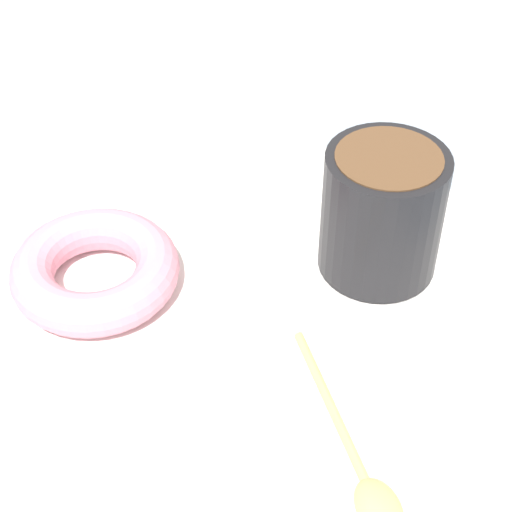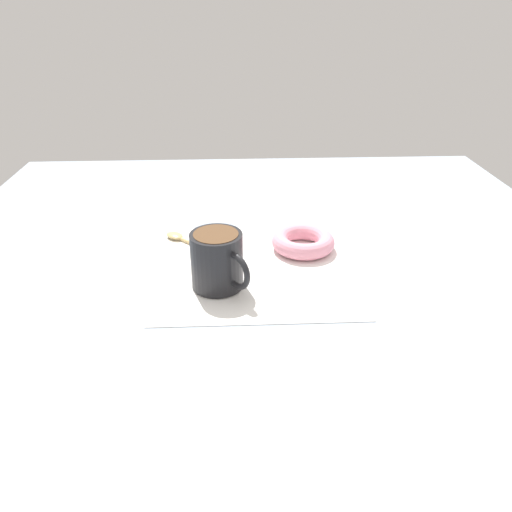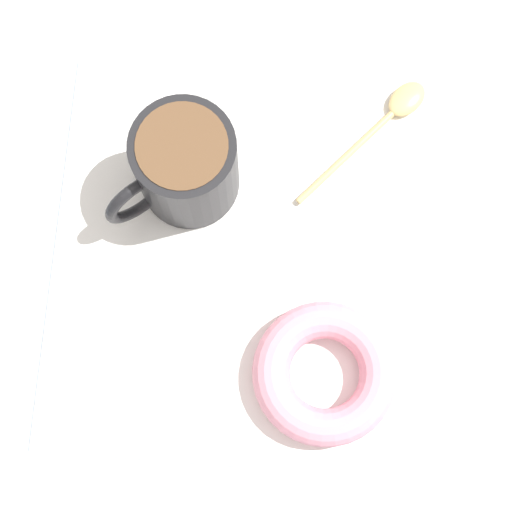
% 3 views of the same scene
% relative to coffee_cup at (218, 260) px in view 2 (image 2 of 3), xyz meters
% --- Properties ---
extents(ground_plane, '(1.20, 1.20, 0.02)m').
position_rel_coffee_cup_xyz_m(ground_plane, '(0.07, -0.08, -0.06)').
color(ground_plane, '#99A8B7').
extents(napkin, '(0.32, 0.32, 0.00)m').
position_rel_coffee_cup_xyz_m(napkin, '(0.06, -0.06, -0.05)').
color(napkin, white).
rests_on(napkin, ground_plane).
extents(coffee_cup, '(0.10, 0.09, 0.09)m').
position_rel_coffee_cup_xyz_m(coffee_cup, '(0.00, 0.00, 0.00)').
color(coffee_cup, black).
rests_on(coffee_cup, napkin).
extents(donut, '(0.11, 0.11, 0.03)m').
position_rel_coffee_cup_xyz_m(donut, '(0.12, -0.15, -0.03)').
color(donut, pink).
rests_on(donut, napkin).
extents(spoon, '(0.11, 0.12, 0.01)m').
position_rel_coffee_cup_xyz_m(spoon, '(0.16, 0.07, -0.04)').
color(spoon, '#D8B772').
rests_on(spoon, napkin).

